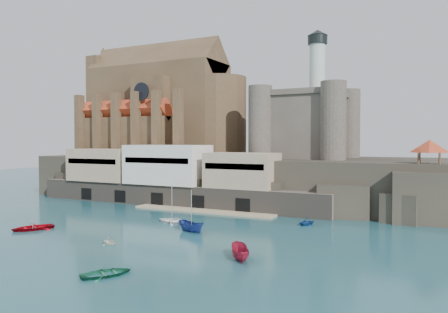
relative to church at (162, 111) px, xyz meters
name	(u,v)px	position (x,y,z in m)	size (l,w,h in m)	color
ground	(137,227)	(24.13, -41.85, -22.13)	(300.00, 300.00, 0.00)	#184751
promontory	(238,178)	(23.94, -2.48, -17.20)	(100.00, 36.00, 10.00)	black
quay	(166,177)	(13.94, -18.78, -16.06)	(70.00, 12.00, 13.05)	#60574D
church	(162,111)	(0.00, 0.00, 0.00)	(47.00, 25.93, 30.51)	#493622
castle_keep	(306,122)	(40.21, -0.78, -3.81)	(21.20, 21.20, 29.30)	#494239
rock_outcrop	(429,199)	(66.13, -16.01, -18.11)	(14.50, 10.50, 8.70)	black
pavilion	(429,148)	(66.13, -15.85, -9.40)	(6.40, 6.40, 5.40)	#493622
boat_0	(33,230)	(11.09, -51.19, -22.13)	(4.51, 1.31, 6.31)	#B40511
boat_1	(109,244)	(28.47, -53.28, -22.13)	(2.36, 1.44, 2.73)	silver
boat_2	(191,231)	(33.99, -41.10, -22.13)	(2.01, 2.06, 5.34)	navy
boat_3	(107,275)	(37.57, -63.85, -22.13)	(3.78, 1.10, 5.30)	#1D6E4D
boat_5	(240,259)	(47.18, -51.94, -22.13)	(1.92, 1.97, 5.11)	maroon
boat_6	(172,223)	(27.28, -36.38, -22.13)	(4.33, 1.26, 6.06)	white
boat_7	(306,225)	(48.28, -28.09, -22.13)	(2.81, 1.71, 3.25)	navy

